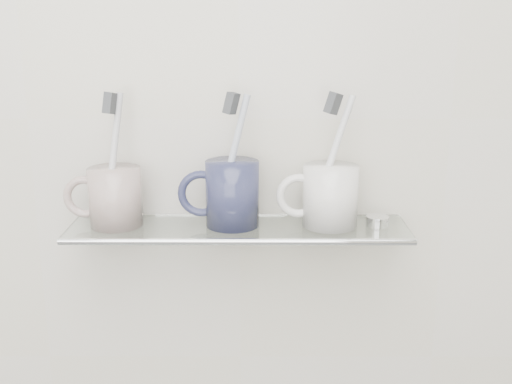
{
  "coord_description": "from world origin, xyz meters",
  "views": [
    {
      "loc": [
        0.03,
        0.14,
        1.4
      ],
      "look_at": [
        0.03,
        1.04,
        1.15
      ],
      "focal_mm": 45.0,
      "sensor_mm": 36.0,
      "label": 1
    }
  ],
  "objects_px": {
    "shelf_glass": "(238,229)",
    "mug_left": "(115,197)",
    "mug_center": "(232,194)",
    "mug_right": "(330,196)"
  },
  "relations": [
    {
      "from": "shelf_glass",
      "to": "mug_left",
      "type": "xyz_separation_m",
      "value": [
        -0.18,
        0.0,
        0.05
      ]
    },
    {
      "from": "shelf_glass",
      "to": "mug_right",
      "type": "distance_m",
      "value": 0.14
    },
    {
      "from": "mug_center",
      "to": "mug_right",
      "type": "distance_m",
      "value": 0.14
    },
    {
      "from": "shelf_glass",
      "to": "mug_left",
      "type": "distance_m",
      "value": 0.19
    },
    {
      "from": "shelf_glass",
      "to": "mug_left",
      "type": "height_order",
      "value": "mug_left"
    },
    {
      "from": "mug_right",
      "to": "mug_left",
      "type": "bearing_deg",
      "value": -156.2
    },
    {
      "from": "mug_left",
      "to": "mug_right",
      "type": "distance_m",
      "value": 0.32
    },
    {
      "from": "shelf_glass",
      "to": "mug_center",
      "type": "bearing_deg",
      "value": 150.19
    },
    {
      "from": "mug_right",
      "to": "mug_center",
      "type": "bearing_deg",
      "value": -156.2
    },
    {
      "from": "shelf_glass",
      "to": "mug_left",
      "type": "relative_size",
      "value": 5.76
    }
  ]
}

